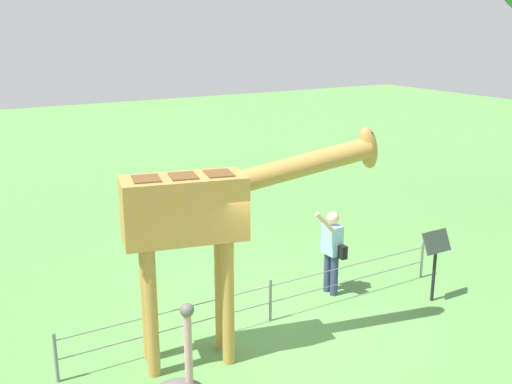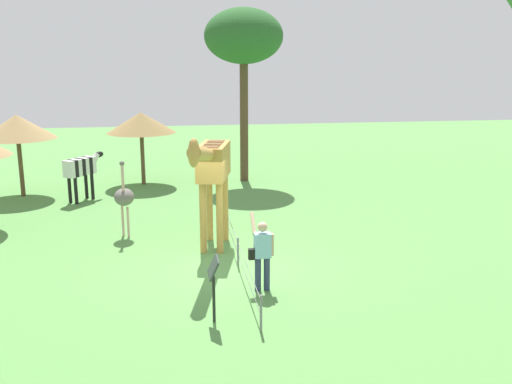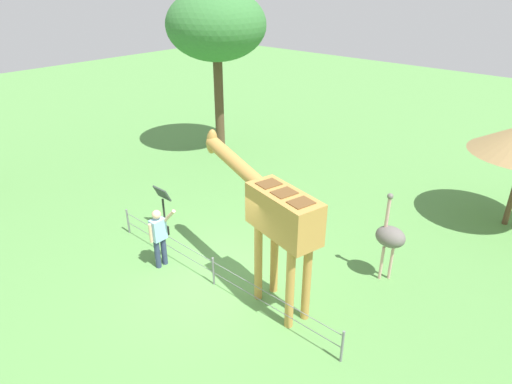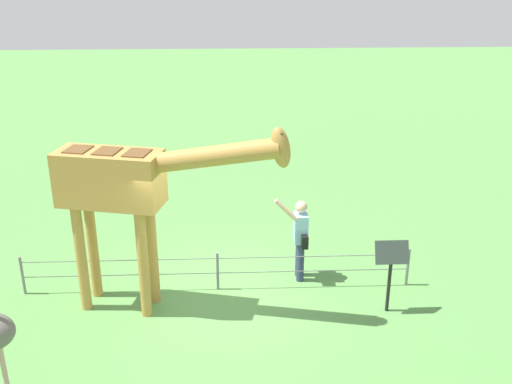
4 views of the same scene
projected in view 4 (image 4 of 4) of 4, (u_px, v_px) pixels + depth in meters
ground_plane at (218, 294)px, 10.85m from camera, size 60.00×60.00×0.00m
giraffe at (129, 187)px, 9.63m from camera, size 3.84×1.35×3.39m
visitor at (300, 235)px, 11.04m from camera, size 0.63×0.58×1.70m
info_sign at (391, 262)px, 9.98m from camera, size 0.56×0.21×1.32m
wire_fence at (218, 270)px, 10.84m from camera, size 7.05×0.05×0.75m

